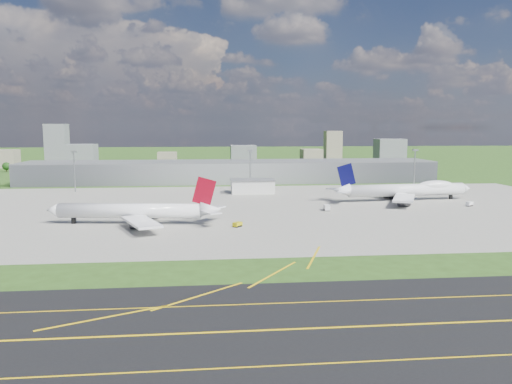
{
  "coord_description": "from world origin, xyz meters",
  "views": [
    {
      "loc": [
        -18.06,
        -204.2,
        40.13
      ],
      "look_at": [
        5.78,
        35.11,
        9.0
      ],
      "focal_mm": 35.0,
      "sensor_mm": 36.0,
      "label": 1
    }
  ],
  "objects": [
    {
      "name": "bldg_far_w",
      "position": [
        -220.0,
        320.0,
        9.0
      ],
      "size": [
        24.0,
        20.0,
        18.0
      ],
      "primitive_type": "cube",
      "color": "gray",
      "rests_on": "ground"
    },
    {
      "name": "terminal",
      "position": [
        0.0,
        165.0,
        7.5
      ],
      "size": [
        300.0,
        42.0,
        15.0
      ],
      "primitive_type": "cube",
      "color": "gray",
      "rests_on": "ground"
    },
    {
      "name": "tug_yellow",
      "position": [
        -5.82,
        -5.34,
        1.0
      ],
      "size": [
        4.28,
        4.48,
        1.93
      ],
      "rotation": [
        0.0,
        0.0,
        0.87
      ],
      "color": "#C0B30B",
      "rests_on": "ground"
    },
    {
      "name": "airliner_blue_quad",
      "position": [
        91.73,
        59.13,
        5.9
      ],
      "size": [
        81.42,
        63.62,
        21.25
      ],
      "rotation": [
        0.0,
        0.0,
        0.09
      ],
      "color": "white",
      "rests_on": "ground"
    },
    {
      "name": "mast_east",
      "position": [
        120.0,
        115.0,
        17.71
      ],
      "size": [
        3.5,
        2.0,
        25.9
      ],
      "color": "gray",
      "rests_on": "ground"
    },
    {
      "name": "bldg_c",
      "position": [
        20.0,
        310.0,
        11.0
      ],
      "size": [
        26.0,
        20.0,
        22.0
      ],
      "primitive_type": "cube",
      "color": "slate",
      "rests_on": "ground"
    },
    {
      "name": "bldg_cw",
      "position": [
        -60.0,
        340.0,
        7.0
      ],
      "size": [
        20.0,
        18.0,
        14.0
      ],
      "primitive_type": "cube",
      "color": "gray",
      "rests_on": "ground"
    },
    {
      "name": "ground",
      "position": [
        0.0,
        150.0,
        0.0
      ],
      "size": [
        1400.0,
        1400.0,
        0.0
      ],
      "primitive_type": "plane",
      "color": "#2C4C17",
      "rests_on": "ground"
    },
    {
      "name": "apron",
      "position": [
        10.0,
        40.0,
        0.04
      ],
      "size": [
        360.0,
        190.0,
        0.08
      ],
      "primitive_type": "cube",
      "color": "gray",
      "rests_on": "ground"
    },
    {
      "name": "bldg_tall_w",
      "position": [
        -180.0,
        360.0,
        22.0
      ],
      "size": [
        22.0,
        20.0,
        44.0
      ],
      "primitive_type": "cube",
      "color": "slate",
      "rests_on": "ground"
    },
    {
      "name": "airliner_red_twin",
      "position": [
        -47.55,
        4.84,
        5.37
      ],
      "size": [
        73.4,
        56.79,
        20.15
      ],
      "rotation": [
        0.0,
        0.0,
        3.01
      ],
      "color": "white",
      "rests_on": "ground"
    },
    {
      "name": "van_white_far",
      "position": [
        116.1,
        36.41,
        1.14
      ],
      "size": [
        4.65,
        4.02,
        2.24
      ],
      "rotation": [
        0.0,
        0.0,
        0.59
      ],
      "color": "white",
      "rests_on": "ground"
    },
    {
      "name": "ops_building",
      "position": [
        10.0,
        100.0,
        4.0
      ],
      "size": [
        26.0,
        16.0,
        8.0
      ],
      "primitive_type": "cube",
      "color": "silver",
      "rests_on": "ground"
    },
    {
      "name": "bldg_w",
      "position": [
        -140.0,
        300.0,
        12.0
      ],
      "size": [
        28.0,
        22.0,
        24.0
      ],
      "primitive_type": "cube",
      "color": "slate",
      "rests_on": "ground"
    },
    {
      "name": "bldg_e",
      "position": [
        180.0,
        320.0,
        14.0
      ],
      "size": [
        30.0,
        22.0,
        28.0
      ],
      "primitive_type": "cube",
      "color": "slate",
      "rests_on": "ground"
    },
    {
      "name": "tree_c",
      "position": [
        -20.0,
        280.0,
        5.84
      ],
      "size": [
        8.1,
        8.1,
        9.9
      ],
      "color": "#382314",
      "rests_on": "ground"
    },
    {
      "name": "bldg_ce",
      "position": [
        100.0,
        350.0,
        8.0
      ],
      "size": [
        22.0,
        24.0,
        16.0
      ],
      "primitive_type": "cube",
      "color": "gray",
      "rests_on": "ground"
    },
    {
      "name": "tree_far_w",
      "position": [
        -200.0,
        270.0,
        5.18
      ],
      "size": [
        7.2,
        7.2,
        8.8
      ],
      "color": "#382314",
      "rests_on": "ground"
    },
    {
      "name": "taxiway",
      "position": [
        0.0,
        -110.0,
        0.03
      ],
      "size": [
        1400.0,
        60.0,
        0.06
      ],
      "primitive_type": "cube",
      "color": "black",
      "rests_on": "ground"
    },
    {
      "name": "tree_w",
      "position": [
        -110.0,
        265.0,
        4.86
      ],
      "size": [
        6.75,
        6.75,
        8.25
      ],
      "color": "#382314",
      "rests_on": "ground"
    },
    {
      "name": "van_white_near",
      "position": [
        39.98,
        30.65,
        1.38
      ],
      "size": [
        2.8,
        5.58,
        2.74
      ],
      "rotation": [
        0.0,
        0.0,
        1.51
      ],
      "color": "silver",
      "rests_on": "ground"
    },
    {
      "name": "tree_far_e",
      "position": [
        160.0,
        285.0,
        4.53
      ],
      "size": [
        6.3,
        6.3,
        7.7
      ],
      "color": "#382314",
      "rests_on": "ground"
    },
    {
      "name": "bldg_tall_e",
      "position": [
        140.0,
        410.0,
        18.0
      ],
      "size": [
        20.0,
        18.0,
        36.0
      ],
      "primitive_type": "cube",
      "color": "gray",
      "rests_on": "ground"
    },
    {
      "name": "tree_e",
      "position": [
        70.0,
        275.0,
        5.51
      ],
      "size": [
        7.65,
        7.65,
        9.35
      ],
      "color": "#382314",
      "rests_on": "ground"
    },
    {
      "name": "mast_center",
      "position": [
        10.0,
        115.0,
        17.71
      ],
      "size": [
        3.5,
        2.0,
        25.9
      ],
      "color": "gray",
      "rests_on": "ground"
    },
    {
      "name": "mast_west",
      "position": [
        -100.0,
        115.0,
        17.71
      ],
      "size": [
        3.5,
        2.0,
        25.9
      ],
      "color": "gray",
      "rests_on": "ground"
    }
  ]
}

